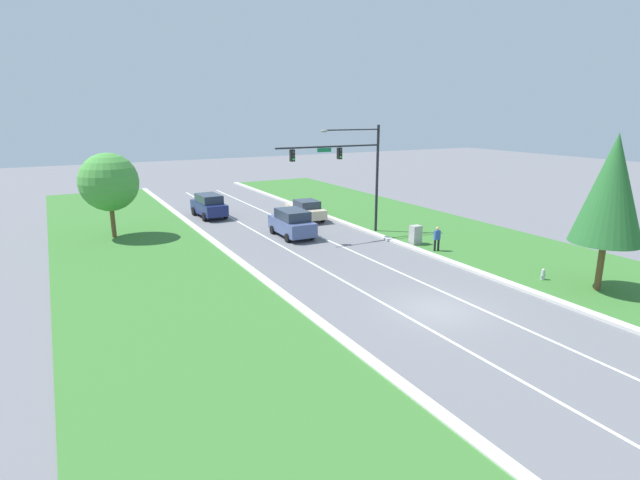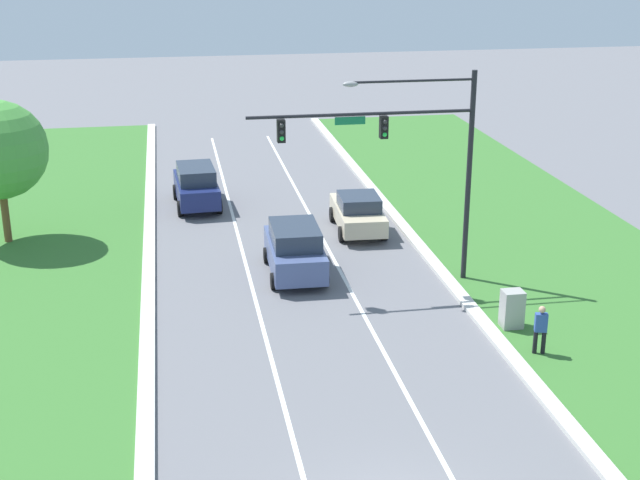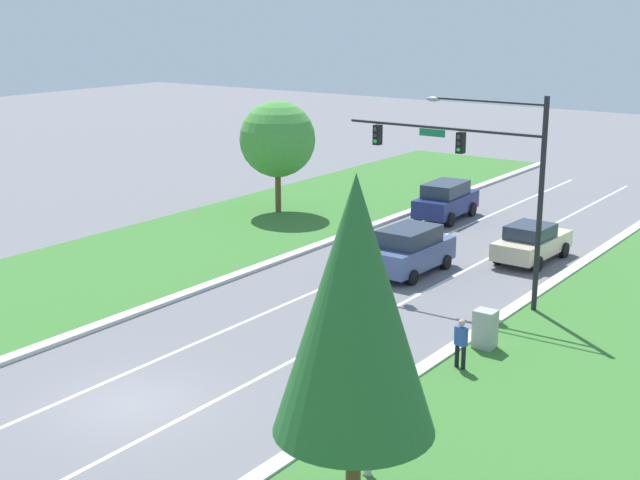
# 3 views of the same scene
# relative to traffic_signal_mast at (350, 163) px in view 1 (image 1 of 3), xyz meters

# --- Properties ---
(ground_plane) EXTENTS (160.00, 160.00, 0.00)m
(ground_plane) POSITION_rel_traffic_signal_mast_xyz_m (-3.93, -14.28, -5.36)
(ground_plane) COLOR slate
(curb_strip_right) EXTENTS (0.50, 90.00, 0.15)m
(curb_strip_right) POSITION_rel_traffic_signal_mast_xyz_m (1.72, -14.28, -5.29)
(curb_strip_right) COLOR beige
(curb_strip_right) RESTS_ON ground_plane
(curb_strip_left) EXTENTS (0.50, 90.00, 0.15)m
(curb_strip_left) POSITION_rel_traffic_signal_mast_xyz_m (-9.58, -14.28, -5.29)
(curb_strip_left) COLOR beige
(curb_strip_left) RESTS_ON ground_plane
(grass_verge_right) EXTENTS (10.00, 90.00, 0.08)m
(grass_verge_right) POSITION_rel_traffic_signal_mast_xyz_m (6.97, -14.28, -5.32)
(grass_verge_right) COLOR #38702D
(grass_verge_right) RESTS_ON ground_plane
(grass_verge_left) EXTENTS (10.00, 90.00, 0.08)m
(grass_verge_left) POSITION_rel_traffic_signal_mast_xyz_m (-14.83, -14.28, -5.32)
(grass_verge_left) COLOR #38702D
(grass_verge_left) RESTS_ON ground_plane
(lane_stripe_inner_left) EXTENTS (0.14, 81.00, 0.01)m
(lane_stripe_inner_left) POSITION_rel_traffic_signal_mast_xyz_m (-5.73, -14.28, -5.36)
(lane_stripe_inner_left) COLOR white
(lane_stripe_inner_left) RESTS_ON ground_plane
(lane_stripe_inner_right) EXTENTS (0.14, 81.00, 0.01)m
(lane_stripe_inner_right) POSITION_rel_traffic_signal_mast_xyz_m (-2.13, -14.28, -5.36)
(lane_stripe_inner_right) COLOR white
(lane_stripe_inner_right) RESTS_ON ground_plane
(traffic_signal_mast) EXTENTS (8.31, 0.41, 8.02)m
(traffic_signal_mast) POSITION_rel_traffic_signal_mast_xyz_m (0.00, 0.00, 0.00)
(traffic_signal_mast) COLOR black
(traffic_signal_mast) RESTS_ON ground_plane
(navy_suv) EXTENTS (2.26, 4.70, 2.02)m
(navy_suv) POSITION_rel_traffic_signal_mast_xyz_m (-7.31, 11.42, -4.31)
(navy_suv) COLOR navy
(navy_suv) RESTS_ON ground_plane
(champagne_sedan) EXTENTS (2.26, 4.65, 1.72)m
(champagne_sedan) POSITION_rel_traffic_signal_mast_xyz_m (-0.40, 6.41, -4.49)
(champagne_sedan) COLOR beige
(champagne_sedan) RESTS_ON ground_plane
(slate_blue_suv) EXTENTS (2.25, 4.59, 2.02)m
(slate_blue_suv) POSITION_rel_traffic_signal_mast_xyz_m (-3.93, 1.66, -4.34)
(slate_blue_suv) COLOR #475684
(slate_blue_suv) RESTS_ON ground_plane
(utility_cabinet) EXTENTS (0.70, 0.60, 1.38)m
(utility_cabinet) POSITION_rel_traffic_signal_mast_xyz_m (2.51, -4.57, -4.67)
(utility_cabinet) COLOR #9E9E99
(utility_cabinet) RESTS_ON ground_plane
(pedestrian) EXTENTS (0.42, 0.30, 1.69)m
(pedestrian) POSITION_rel_traffic_signal_mast_xyz_m (2.64, -6.61, -4.42)
(pedestrian) COLOR black
(pedestrian) RESTS_ON ground_plane
(fire_hydrant) EXTENTS (0.34, 0.20, 0.70)m
(fire_hydrant) POSITION_rel_traffic_signal_mast_xyz_m (3.81, -13.85, -5.02)
(fire_hydrant) COLOR #B7B7BC
(fire_hydrant) RESTS_ON ground_plane
(conifer_near_right_tree) EXTENTS (3.38, 3.38, 8.00)m
(conifer_near_right_tree) POSITION_rel_traffic_signal_mast_xyz_m (4.94, -16.23, -0.09)
(conifer_near_right_tree) COLOR brown
(conifer_near_right_tree) RESTS_ON ground_plane
(oak_near_left_tree) EXTENTS (4.13, 4.13, 6.17)m
(oak_near_left_tree) POSITION_rel_traffic_signal_mast_xyz_m (-15.53, 7.41, -1.27)
(oak_near_left_tree) COLOR brown
(oak_near_left_tree) RESTS_ON ground_plane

